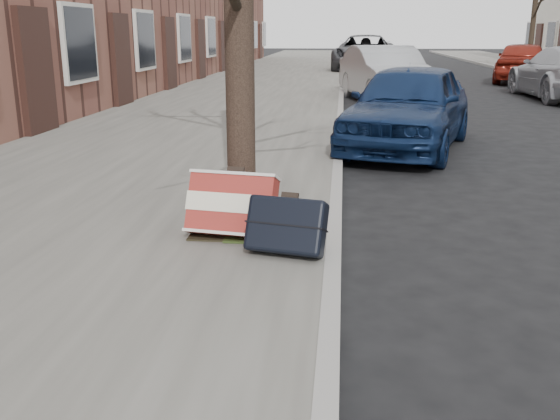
# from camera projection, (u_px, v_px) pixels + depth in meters

# --- Properties ---
(ground) EXTENTS (120.00, 120.00, 0.00)m
(ground) POSITION_uv_depth(u_px,v_px,m) (524.00, 309.00, 4.04)
(ground) COLOR black
(ground) RESTS_ON ground
(near_sidewalk) EXTENTS (5.00, 70.00, 0.12)m
(near_sidewalk) POSITION_uv_depth(u_px,v_px,m) (260.00, 88.00, 18.71)
(near_sidewalk) COLOR slate
(near_sidewalk) RESTS_ON ground
(dirt_patch) EXTENTS (0.85, 0.85, 0.02)m
(dirt_patch) POSITION_uv_depth(u_px,v_px,m) (247.00, 226.00, 5.34)
(dirt_patch) COLOR black
(dirt_patch) RESTS_ON near_sidewalk
(suitcase_red) EXTENTS (0.75, 0.49, 0.54)m
(suitcase_red) POSITION_uv_depth(u_px,v_px,m) (232.00, 205.00, 5.00)
(suitcase_red) COLOR maroon
(suitcase_red) RESTS_ON near_sidewalk
(suitcase_navy) EXTENTS (0.65, 0.46, 0.46)m
(suitcase_navy) POSITION_uv_depth(u_px,v_px,m) (286.00, 225.00, 4.62)
(suitcase_navy) COLOR black
(suitcase_navy) RESTS_ON near_sidewalk
(car_near_front) EXTENTS (2.52, 4.07, 1.29)m
(car_near_front) POSITION_uv_depth(u_px,v_px,m) (409.00, 106.00, 9.31)
(car_near_front) COLOR #102147
(car_near_front) RESTS_ON ground
(car_near_mid) EXTENTS (2.34, 4.39, 1.37)m
(car_near_mid) POSITION_uv_depth(u_px,v_px,m) (385.00, 74.00, 15.50)
(car_near_mid) COLOR #A6A9AD
(car_near_mid) RESTS_ON ground
(car_near_back) EXTENTS (2.96, 5.75, 1.55)m
(car_near_back) POSITION_uv_depth(u_px,v_px,m) (365.00, 53.00, 26.78)
(car_near_back) COLOR #39393E
(car_near_back) RESTS_ON ground
(car_far_back) EXTENTS (2.82, 4.42, 1.40)m
(car_far_back) POSITION_uv_depth(u_px,v_px,m) (522.00, 62.00, 21.23)
(car_far_back) COLOR maroon
(car_far_back) RESTS_ON ground
(tree_far_c) EXTENTS (0.23, 0.23, 5.12)m
(tree_far_c) POSITION_uv_depth(u_px,v_px,m) (535.00, 8.00, 27.76)
(tree_far_c) COLOR black
(tree_far_c) RESTS_ON far_sidewalk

